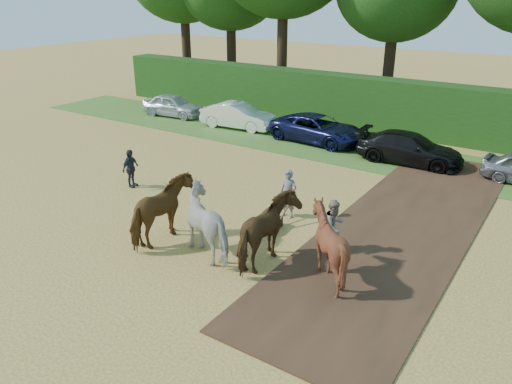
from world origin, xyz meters
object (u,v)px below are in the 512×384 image
object	(u,v)px
spectator_near	(334,226)
spectator_far	(131,168)
plough_team	(242,226)
parked_cars	(445,153)

from	to	relation	value
spectator_near	spectator_far	world-z (taller)	spectator_near
plough_team	parked_cars	xyz separation A→B (m)	(2.95, 12.03, -0.36)
spectator_near	spectator_far	distance (m)	9.40
parked_cars	spectator_near	bearing A→B (deg)	-94.52
spectator_near	plough_team	size ratio (longest dim) A/B	0.25
spectator_near	spectator_far	bearing A→B (deg)	103.37
spectator_near	parked_cars	distance (m)	10.12
spectator_far	parked_cars	size ratio (longest dim) A/B	0.04
spectator_far	plough_team	distance (m)	7.59
plough_team	parked_cars	size ratio (longest dim) A/B	0.17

